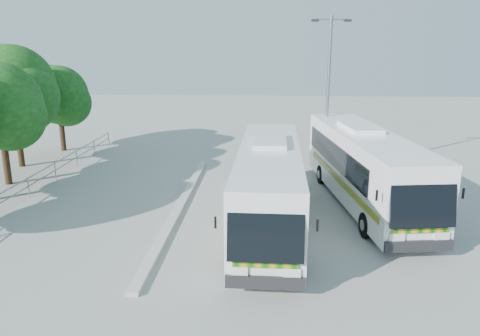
# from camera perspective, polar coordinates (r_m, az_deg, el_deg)

# --- Properties ---
(ground) EXTENTS (100.00, 100.00, 0.00)m
(ground) POSITION_cam_1_polar(r_m,az_deg,el_deg) (19.79, -1.75, -6.84)
(ground) COLOR gray
(ground) RESTS_ON ground
(kerb_divider) EXTENTS (0.40, 16.00, 0.15)m
(kerb_divider) POSITION_cam_1_polar(r_m,az_deg,el_deg) (21.93, -7.31, -4.54)
(kerb_divider) COLOR #B2B2AD
(kerb_divider) RESTS_ON ground
(railing) EXTENTS (0.06, 22.00, 1.00)m
(railing) POSITION_cam_1_polar(r_m,az_deg,el_deg) (26.02, -23.45, -1.02)
(railing) COLOR gray
(railing) RESTS_ON ground
(tree_far_c) EXTENTS (4.97, 4.69, 6.49)m
(tree_far_c) POSITION_cam_1_polar(r_m,az_deg,el_deg) (27.33, -27.21, 6.83)
(tree_far_c) COLOR #382314
(tree_far_c) RESTS_ON ground
(tree_far_d) EXTENTS (5.62, 5.30, 7.33)m
(tree_far_d) POSITION_cam_1_polar(r_m,az_deg,el_deg) (31.06, -25.84, 8.82)
(tree_far_d) COLOR #382314
(tree_far_d) RESTS_ON ground
(tree_far_e) EXTENTS (4.54, 4.28, 5.92)m
(tree_far_e) POSITION_cam_1_polar(r_m,az_deg,el_deg) (34.85, -21.14, 8.27)
(tree_far_e) COLOR #382314
(tree_far_e) RESTS_ON ground
(coach_main) EXTENTS (2.71, 11.91, 3.29)m
(coach_main) POSITION_cam_1_polar(r_m,az_deg,el_deg) (19.10, 3.57, -1.95)
(coach_main) COLOR silver
(coach_main) RESTS_ON ground
(coach_adjacent) EXTENTS (4.01, 12.44, 3.39)m
(coach_adjacent) POSITION_cam_1_polar(r_m,az_deg,el_deg) (22.41, 14.93, 0.27)
(coach_adjacent) COLOR white
(coach_adjacent) RESTS_ON ground
(lamppost) EXTENTS (2.15, 0.42, 8.80)m
(lamppost) POSITION_cam_1_polar(r_m,az_deg,el_deg) (26.67, 10.68, 9.35)
(lamppost) COLOR gray
(lamppost) RESTS_ON ground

